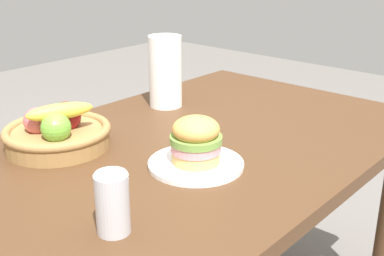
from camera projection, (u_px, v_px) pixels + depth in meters
The scene contains 6 objects.
dining_table at pixel (195, 172), 1.44m from camera, with size 1.40×0.90×0.75m.
plate at pixel (196, 164), 1.24m from camera, with size 0.24×0.24×0.01m, color white.
sandwich at pixel (196, 140), 1.22m from camera, with size 0.13×0.13×0.12m.
soda_can at pixel (112, 203), 0.94m from camera, with size 0.07×0.07×0.13m.
fruit_basket at pixel (57, 132), 1.34m from camera, with size 0.29×0.29×0.13m.
paper_towel_roll at pixel (165, 72), 1.66m from camera, with size 0.11×0.11×0.24m, color white.
Camera 1 is at (-0.99, -0.86, 1.28)m, focal length 46.40 mm.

